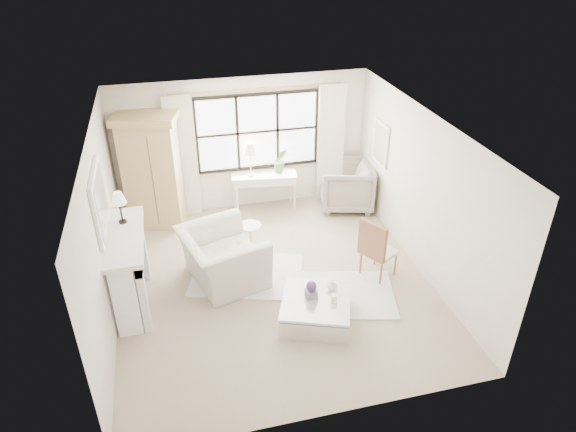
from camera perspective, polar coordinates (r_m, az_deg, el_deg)
name	(u,v)px	position (r m, az deg, el deg)	size (l,w,h in m)	color
floor	(274,281)	(8.62, -1.52, -7.27)	(5.50, 5.50, 0.00)	tan
ceiling	(272,128)	(7.30, -1.81, 9.78)	(5.50, 5.50, 0.00)	white
wall_back	(243,145)	(10.31, -5.03, 7.91)	(5.00, 5.00, 0.00)	white
wall_front	(329,333)	(5.73, 4.52, -12.81)	(5.00, 5.00, 0.00)	beige
wall_left	(103,232)	(7.81, -19.85, -1.70)	(5.50, 5.50, 0.00)	beige
wall_right	(422,193)	(8.69, 14.67, 2.51)	(5.50, 5.50, 0.00)	beige
window_pane	(258,132)	(10.25, -3.40, 9.33)	(2.40, 0.02, 1.50)	white
window_frame	(258,132)	(10.24, -3.38, 9.31)	(2.50, 0.04, 1.50)	black
curtain_rod	(257,89)	(9.92, -3.48, 13.91)	(0.04, 0.04, 3.30)	#A68439
curtain_left	(183,158)	(10.17, -11.62, 6.35)	(0.55, 0.10, 2.47)	silver
curtain_right	(331,143)	(10.67, 4.75, 8.03)	(0.55, 0.10, 2.47)	white
fireplace	(127,270)	(8.16, -17.43, -5.70)	(0.58, 1.66, 1.26)	silver
mirror_frame	(99,202)	(7.58, -20.26, 1.48)	(0.05, 1.15, 0.95)	white
mirror_glass	(101,202)	(7.57, -20.04, 1.51)	(0.02, 1.00, 0.80)	silver
art_frame	(381,143)	(9.97, 10.25, 7.96)	(0.04, 0.62, 0.82)	white
art_canvas	(380,143)	(9.96, 10.14, 7.95)	(0.01, 0.52, 0.72)	#BEA993
mantel_lamp	(119,199)	(7.96, -18.31, 1.75)	(0.22, 0.22, 0.51)	black
armoire	(152,171)	(9.98, -14.87, 4.86)	(1.26, 0.95, 2.24)	tan
console_table	(265,192)	(10.50, -2.62, 2.72)	(1.35, 0.63, 0.80)	white
console_lamp	(250,149)	(10.07, -4.25, 7.41)	(0.28, 0.28, 0.69)	#B6873F
orchid_plant	(280,160)	(10.30, -0.86, 6.20)	(0.28, 0.23, 0.51)	#576D48
side_table	(251,233)	(9.26, -4.17, -1.94)	(0.40, 0.40, 0.51)	white
rug_left	(247,275)	(8.77, -4.54, -6.52)	(1.83, 1.29, 0.03)	silver
rug_right	(343,294)	(8.38, 6.17, -8.65)	(1.61, 1.21, 0.03)	silver
club_armchair	(222,257)	(8.48, -7.29, -4.59)	(1.36, 1.19, 0.88)	beige
wingback_chair	(347,185)	(10.64, 6.53, 3.42)	(1.03, 1.06, 0.97)	gray
french_chair	(378,260)	(8.71, 9.92, -4.83)	(0.66, 0.66, 1.08)	#95603E
coffee_table	(316,310)	(7.79, 3.11, -10.42)	(1.29, 1.29, 0.38)	white
planter_box	(311,294)	(7.67, 2.59, -8.61)	(0.17, 0.17, 0.12)	slate
planter_flowers	(311,286)	(7.58, 2.62, -7.79)	(0.16, 0.16, 0.16)	#502A6A
pillar_candle	(334,298)	(7.61, 5.14, -9.10)	(0.09, 0.09, 0.12)	white
coffee_vase	(332,285)	(7.82, 4.90, -7.65)	(0.15, 0.15, 0.16)	silver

